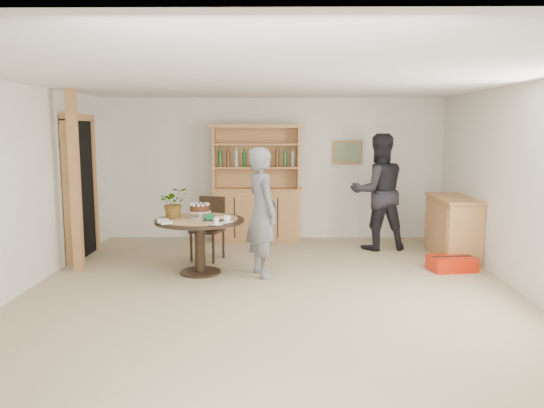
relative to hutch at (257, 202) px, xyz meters
The scene contains 17 objects.
ground 3.33m from the hutch, 84.71° to the right, with size 7.00×7.00×0.00m, color tan.
room_shell 3.41m from the hutch, 84.65° to the right, with size 6.04×7.04×2.52m.
doorway 2.94m from the hutch, 154.78° to the right, with size 0.13×1.10×2.18m.
pine_post 3.20m from the hutch, 139.62° to the right, with size 0.12×0.12×2.50m, color tan.
hutch is the anchor object (origin of this frame).
sideboard 3.29m from the hutch, 22.21° to the right, with size 0.54×1.26×0.94m.
dining_table 2.27m from the hutch, 107.63° to the right, with size 1.20×1.20×0.76m.
dining_chair 1.50m from the hutch, 116.36° to the right, with size 0.53×0.53×0.95m.
birthday_cake 2.23m from the hutch, 108.02° to the right, with size 0.30×0.30×0.20m.
flower_vase 2.37m from the hutch, 116.15° to the right, with size 0.38×0.33×0.42m, color #3F7233.
gift_tray 2.34m from the hutch, 101.68° to the right, with size 0.30×0.20×0.08m.
coffee_cup_a 2.46m from the hutch, 96.71° to the right, with size 0.15×0.15×0.09m.
coffee_cup_b 2.65m from the hutch, 98.86° to the right, with size 0.15×0.15×0.08m.
napkins 2.71m from the hutch, 113.90° to the right, with size 0.24×0.33×0.03m.
teen_boy 2.28m from the hutch, 85.89° to the right, with size 0.63×0.41×1.73m, color slate.
adult_person 2.12m from the hutch, 17.66° to the right, with size 0.92×0.72×1.89m, color black.
red_suitcase 3.48m from the hutch, 35.27° to the right, with size 0.65×0.48×0.21m.
Camera 1 is at (0.08, -5.96, 1.96)m, focal length 35.00 mm.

